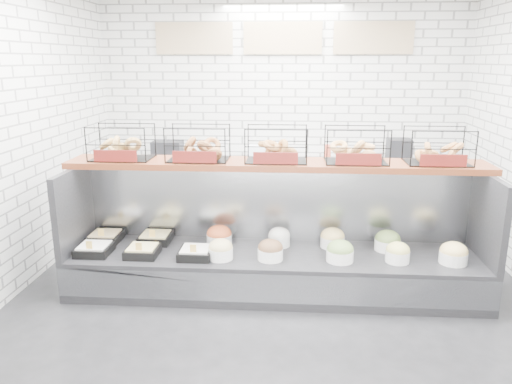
{
  "coord_description": "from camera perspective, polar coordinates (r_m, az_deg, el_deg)",
  "views": [
    {
      "loc": [
        0.15,
        -4.26,
        2.22
      ],
      "look_at": [
        -0.19,
        0.45,
        0.96
      ],
      "focal_mm": 35.0,
      "sensor_mm": 36.0,
      "label": 1
    }
  ],
  "objects": [
    {
      "name": "ground",
      "position": [
        4.81,
        1.95,
        -12.61
      ],
      "size": [
        5.5,
        5.5,
        0.0
      ],
      "primitive_type": "plane",
      "color": "black",
      "rests_on": "ground"
    },
    {
      "name": "room_shell",
      "position": [
        4.87,
        2.46,
        12.97
      ],
      "size": [
        5.02,
        5.51,
        3.01
      ],
      "color": "silver",
      "rests_on": "ground"
    },
    {
      "name": "display_case",
      "position": [
        4.98,
        2.12,
        -7.43
      ],
      "size": [
        4.0,
        0.9,
        1.2
      ],
      "color": "black",
      "rests_on": "ground"
    },
    {
      "name": "bagel_shelf",
      "position": [
        4.86,
        2.3,
        4.88
      ],
      "size": [
        4.1,
        0.5,
        0.4
      ],
      "color": "#522211",
      "rests_on": "display_case"
    },
    {
      "name": "prep_counter",
      "position": [
        6.92,
        2.76,
        0.21
      ],
      "size": [
        4.0,
        0.6,
        1.2
      ],
      "color": "#93969B",
      "rests_on": "ground"
    }
  ]
}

